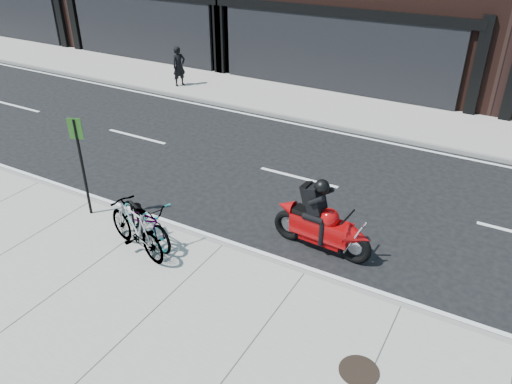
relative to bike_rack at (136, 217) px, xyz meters
The scene contains 10 objects.
ground 3.27m from the bike_rack, 53.95° to the left, with size 120.00×120.00×0.00m, color black.
sidewalk_near 3.11m from the bike_rack, 51.75° to the right, with size 60.00×6.00×0.13m, color gray.
sidewalk_far 10.54m from the bike_rack, 79.64° to the left, with size 60.00×3.50×0.13m, color gray.
bike_rack is the anchor object (origin of this frame).
bicycle_front 0.29m from the bike_rack, ahead, with size 0.70×2.00×1.05m, color gray.
bicycle_rear 0.60m from the bike_rack, 48.84° to the right, with size 0.56×1.97×1.18m, color gray.
motorcycle 4.24m from the bike_rack, 23.53° to the left, with size 2.37×0.64×1.77m.
pedestrian 11.27m from the bike_rack, 122.08° to the left, with size 0.59×0.39×1.63m, color black.
manhole_cover 5.86m from the bike_rack, 12.25° to the right, with size 0.66×0.66×0.01m, color black.
sign_post 1.95m from the bike_rack, behind, with size 0.32×0.15×2.48m.
Camera 1 is at (5.11, -9.53, 6.64)m, focal length 35.00 mm.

